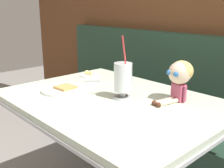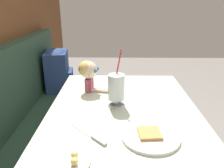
{
  "view_description": "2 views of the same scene",
  "coord_description": "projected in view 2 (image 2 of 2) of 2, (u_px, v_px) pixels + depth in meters",
  "views": [
    {
      "loc": [
        0.96,
        -0.71,
        1.19
      ],
      "look_at": [
        0.0,
        0.18,
        0.81
      ],
      "focal_mm": 44.1,
      "sensor_mm": 36.0,
      "label": 1
    },
    {
      "loc": [
        -1.06,
        0.23,
        1.29
      ],
      "look_at": [
        0.11,
        0.24,
        0.84
      ],
      "focal_mm": 35.22,
      "sensor_mm": 36.0,
      "label": 2
    }
  ],
  "objects": [
    {
      "name": "milkshake_glass",
      "position": [
        116.0,
        89.0,
        1.19
      ],
      "size": [
        0.1,
        0.1,
        0.32
      ],
      "color": "silver",
      "rests_on": "diner_table"
    },
    {
      "name": "booth_bench",
      "position": [
        20.0,
        168.0,
        1.34
      ],
      "size": [
        2.6,
        0.48,
        1.0
      ],
      "color": "#233D2D",
      "rests_on": "ground"
    },
    {
      "name": "backpack",
      "position": [
        58.0,
        69.0,
        2.13
      ],
      "size": [
        0.32,
        0.28,
        0.41
      ],
      "color": "navy",
      "rests_on": "booth_bench"
    },
    {
      "name": "butter_knife",
      "position": [
        94.0,
        137.0,
        0.93
      ],
      "size": [
        0.18,
        0.18,
        0.01
      ],
      "color": "silver",
      "rests_on": "diner_table"
    },
    {
      "name": "toast_plate",
      "position": [
        150.0,
        136.0,
        0.94
      ],
      "size": [
        0.25,
        0.25,
        0.03
      ],
      "color": "white",
      "rests_on": "diner_table"
    },
    {
      "name": "butter_saucer",
      "position": [
        74.0,
        161.0,
        0.79
      ],
      "size": [
        0.12,
        0.12,
        0.04
      ],
      "color": "white",
      "rests_on": "diner_table"
    },
    {
      "name": "diner_table",
      "position": [
        123.0,
        139.0,
        1.26
      ],
      "size": [
        1.11,
        0.81,
        0.74
      ],
      "color": "beige",
      "rests_on": "ground"
    },
    {
      "name": "seated_doll",
      "position": [
        89.0,
        72.0,
        1.37
      ],
      "size": [
        0.13,
        0.23,
        0.2
      ],
      "color": "#B74C6B",
      "rests_on": "diner_table"
    }
  ]
}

